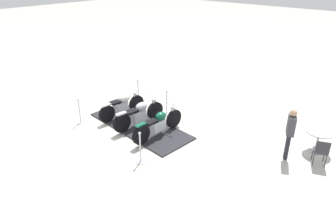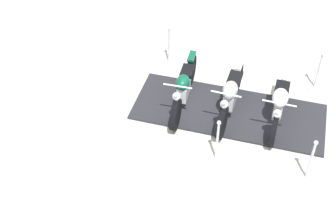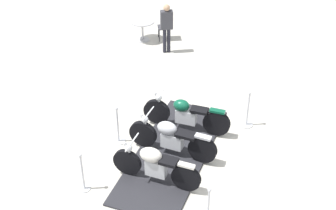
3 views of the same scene
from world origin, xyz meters
name	(u,v)px [view 1 (image 1 of 3)]	position (x,y,z in m)	size (l,w,h in m)	color
ground_plane	(140,126)	(0.00, 0.00, 0.00)	(80.00, 80.00, 0.00)	beige
display_platform	(140,125)	(0.00, 0.00, 0.03)	(4.35, 1.68, 0.05)	#28282D
motorcycle_forest	(159,123)	(1.07, -0.06, 0.52)	(0.62, 2.37, 1.05)	black
motorcycle_chrome	(140,114)	(0.00, 0.03, 0.53)	(0.65, 2.30, 1.05)	black
motorcycle_cream	(123,104)	(-1.07, 0.12, 0.56)	(0.70, 2.16, 1.01)	black
stanchion_left_front	(141,153)	(1.73, -1.61, 0.32)	(0.36, 0.36, 1.08)	silver
stanchion_right_rear	(138,94)	(-1.73, 1.61, 0.39)	(0.28, 0.28, 1.06)	silver
stanchion_left_rear	(80,115)	(-1.96, -1.33, 0.32)	(0.34, 0.34, 1.04)	silver
stanchion_right_mid	(167,107)	(0.11, 1.47, 0.34)	(0.35, 0.35, 1.09)	silver
cafe_table	(319,136)	(5.70, 2.68, 0.57)	(0.88, 0.88, 0.75)	#B7B7BC
cafe_chair_near_table	(321,151)	(6.01, 1.92, 0.52)	(0.52, 0.52, 0.89)	#2D2D33
bystander_person	(290,130)	(5.09, 1.62, 1.03)	(0.37, 0.46, 1.73)	#23232D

